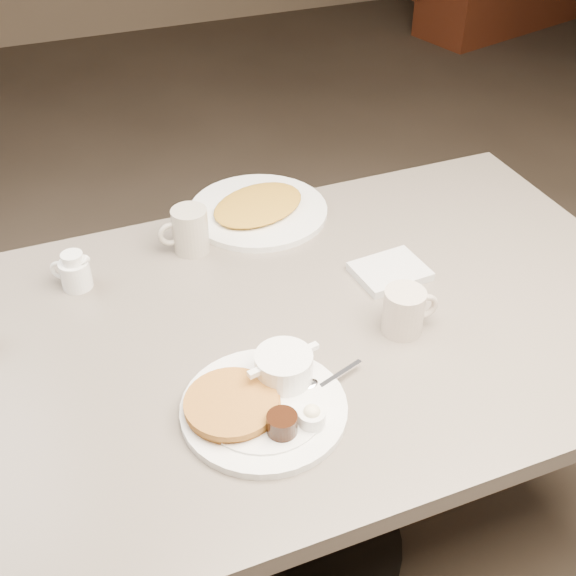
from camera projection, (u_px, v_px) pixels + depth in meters
name	position (u px, v px, depth m)	size (l,w,h in m)	color
diner_table	(292.00, 385.00, 1.49)	(1.50, 0.90, 0.75)	slate
main_plate	(264.00, 398.00, 1.20)	(0.36, 0.33, 0.07)	white
coffee_mug_near	(405.00, 310.00, 1.35)	(0.11, 0.08, 0.09)	beige
napkin	(390.00, 271.00, 1.50)	(0.15, 0.13, 0.02)	silver
coffee_mug_far	(189.00, 230.00, 1.55)	(0.11, 0.08, 0.10)	#B9B09E
creamer_right	(75.00, 272.00, 1.46)	(0.08, 0.07, 0.08)	white
hash_plate	(258.00, 209.00, 1.69)	(0.43, 0.43, 0.04)	white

